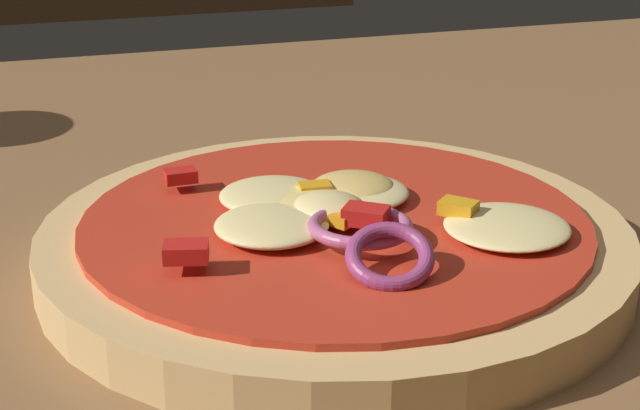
{
  "coord_description": "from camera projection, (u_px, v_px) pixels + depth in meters",
  "views": [
    {
      "loc": [
        -0.14,
        -0.33,
        0.21
      ],
      "look_at": [
        -0.02,
        0.04,
        0.05
      ],
      "focal_mm": 53.87,
      "sensor_mm": 36.0,
      "label": 1
    }
  ],
  "objects": [
    {
      "name": "pizza",
      "position": [
        336.0,
        239.0,
        0.41
      ],
      "size": [
        0.25,
        0.25,
        0.04
      ],
      "color": "tan",
      "rests_on": "dining_table"
    },
    {
      "name": "dining_table",
      "position": [
        381.0,
        309.0,
        0.41
      ],
      "size": [
        1.22,
        0.92,
        0.03
      ],
      "color": "brown",
      "rests_on": "ground"
    }
  ]
}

